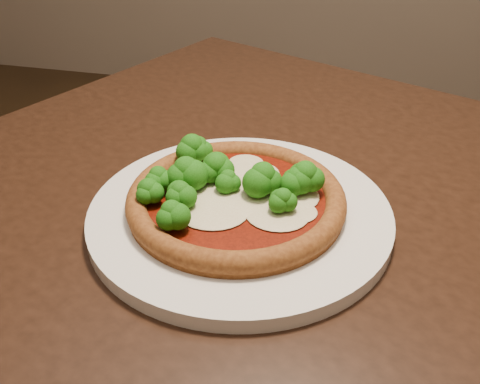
# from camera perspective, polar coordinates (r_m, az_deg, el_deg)

# --- Properties ---
(dining_table) EXTENTS (1.32, 1.23, 0.75)m
(dining_table) POSITION_cam_1_polar(r_m,az_deg,el_deg) (0.75, 6.82, -6.73)
(dining_table) COLOR black
(dining_table) RESTS_ON floor
(plate) EXTENTS (0.36, 0.36, 0.02)m
(plate) POSITION_cam_1_polar(r_m,az_deg,el_deg) (0.64, 0.00, -2.33)
(plate) COLOR silver
(plate) RESTS_ON dining_table
(pizza) EXTENTS (0.26, 0.26, 0.06)m
(pizza) POSITION_cam_1_polar(r_m,az_deg,el_deg) (0.63, -0.71, -0.09)
(pizza) COLOR brown
(pizza) RESTS_ON plate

